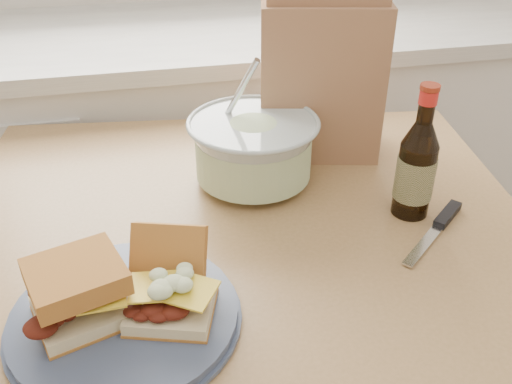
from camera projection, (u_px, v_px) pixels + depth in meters
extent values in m
cube|color=silver|center=(176.00, 181.00, 1.82)|extent=(2.40, 0.60, 0.90)
cube|color=silver|center=(163.00, 35.00, 1.57)|extent=(2.50, 0.64, 0.04)
cube|color=#AC8151|center=(243.00, 262.00, 0.92)|extent=(1.12, 1.12, 0.04)
cube|color=#AC8151|center=(64.00, 287.00, 1.48)|extent=(0.07, 0.07, 0.79)
cube|color=#AC8151|center=(397.00, 268.00, 1.55)|extent=(0.07, 0.07, 0.79)
cylinder|color=#3F4B66|center=(125.00, 317.00, 0.77)|extent=(0.31, 0.31, 0.02)
cube|color=beige|center=(83.00, 311.00, 0.75)|extent=(0.14, 0.14, 0.02)
cube|color=yellow|center=(79.00, 290.00, 0.73)|extent=(0.09, 0.09, 0.00)
cube|color=#B57E30|center=(76.00, 276.00, 0.72)|extent=(0.14, 0.14, 0.03)
cube|color=beige|center=(172.00, 307.00, 0.76)|extent=(0.13, 0.13, 0.02)
cube|color=yellow|center=(169.00, 288.00, 0.74)|extent=(0.08, 0.08, 0.00)
cube|color=#B57E30|center=(169.00, 257.00, 0.79)|extent=(0.12, 0.10, 0.09)
cone|color=#B1BFBD|center=(253.00, 152.00, 1.06)|extent=(0.23, 0.23, 0.12)
cylinder|color=silver|center=(253.00, 155.00, 1.06)|extent=(0.21, 0.21, 0.08)
torus|color=#B1BFBD|center=(253.00, 122.00, 1.02)|extent=(0.24, 0.24, 0.01)
cylinder|color=silver|center=(237.00, 96.00, 1.03)|extent=(0.07, 0.08, 0.16)
cylinder|color=black|center=(414.00, 180.00, 0.96)|extent=(0.06, 0.06, 0.13)
cone|color=black|center=(422.00, 134.00, 0.92)|extent=(0.06, 0.06, 0.04)
cylinder|color=black|center=(427.00, 106.00, 0.89)|extent=(0.03, 0.03, 0.06)
cylinder|color=red|center=(429.00, 97.00, 0.88)|extent=(0.03, 0.03, 0.02)
cylinder|color=maroon|center=(430.00, 87.00, 0.87)|extent=(0.03, 0.03, 0.01)
cylinder|color=#394221|center=(415.00, 177.00, 0.96)|extent=(0.07, 0.07, 0.08)
cube|color=silver|center=(425.00, 243.00, 0.92)|extent=(0.12, 0.11, 0.00)
cube|color=black|center=(447.00, 215.00, 0.98)|extent=(0.08, 0.07, 0.01)
cube|color=#A97752|center=(320.00, 78.00, 1.12)|extent=(0.26, 0.20, 0.31)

